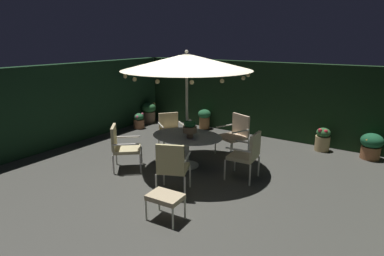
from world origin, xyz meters
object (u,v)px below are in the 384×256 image
(patio_dining_table, at_px, (187,140))
(centerpiece_planter, at_px, (190,127))
(patio_chair_southeast, at_px, (236,132))
(potted_plant_right_near, at_px, (323,139))
(potted_plant_back_left, at_px, (139,121))
(potted_plant_left_near, at_px, (149,112))
(patio_chair_south, at_px, (170,128))
(potted_plant_right_far, at_px, (204,118))
(patio_chair_north, at_px, (122,145))
(patio_chair_northeast, at_px, (172,165))
(ottoman_footrest, at_px, (165,198))
(potted_plant_left_far, at_px, (371,145))
(patio_umbrella, at_px, (187,62))
(patio_chair_east, at_px, (247,153))

(patio_dining_table, distance_m, centerpiece_planter, 0.40)
(patio_chair_southeast, bearing_deg, potted_plant_right_near, 40.28)
(potted_plant_back_left, height_order, potted_plant_left_near, potted_plant_left_near)
(patio_chair_south, height_order, potted_plant_right_far, patio_chair_south)
(potted_plant_right_near, bearing_deg, patio_chair_north, -132.26)
(patio_chair_northeast, relative_size, ottoman_footrest, 1.82)
(patio_chair_north, height_order, potted_plant_right_far, patio_chair_north)
(potted_plant_back_left, bearing_deg, patio_chair_south, -24.59)
(potted_plant_left_far, bearing_deg, potted_plant_right_far, 179.11)
(ottoman_footrest, bearing_deg, potted_plant_right_near, 74.81)
(patio_chair_north, bearing_deg, potted_plant_right_far, 93.85)
(centerpiece_planter, xyz_separation_m, patio_chair_south, (-1.30, 0.98, -0.45))
(centerpiece_planter, bearing_deg, potted_plant_back_left, 150.12)
(patio_umbrella, bearing_deg, patio_chair_north, -139.47)
(potted_plant_left_far, bearing_deg, patio_chair_southeast, -151.83)
(potted_plant_left_near, xyz_separation_m, potted_plant_right_far, (2.04, 0.39, -0.03))
(ottoman_footrest, xyz_separation_m, potted_plant_right_near, (1.33, 4.90, -0.06))
(patio_chair_northeast, bearing_deg, patio_umbrella, 113.74)
(patio_chair_north, relative_size, patio_chair_northeast, 0.97)
(centerpiece_planter, bearing_deg, ottoman_footrest, -66.48)
(potted_plant_back_left, bearing_deg, centerpiece_planter, -29.88)
(potted_plant_right_far, bearing_deg, potted_plant_left_far, -0.89)
(patio_dining_table, height_order, centerpiece_planter, centerpiece_planter)
(centerpiece_planter, height_order, potted_plant_back_left, centerpiece_planter)
(patio_chair_northeast, distance_m, patio_chair_east, 1.65)
(ottoman_footrest, relative_size, potted_plant_left_far, 0.90)
(patio_dining_table, height_order, patio_chair_east, patio_chair_east)
(ottoman_footrest, relative_size, potted_plant_right_near, 0.92)
(ottoman_footrest, bearing_deg, potted_plant_right_far, 115.23)
(patio_chair_south, relative_size, potted_plant_right_far, 1.44)
(patio_umbrella, distance_m, patio_chair_south, 2.33)
(potted_plant_back_left, bearing_deg, ottoman_footrest, -42.77)
(patio_chair_north, height_order, potted_plant_right_near, patio_chair_north)
(patio_chair_south, bearing_deg, patio_chair_east, -16.62)
(potted_plant_right_near, relative_size, potted_plant_left_far, 0.98)
(patio_chair_northeast, xyz_separation_m, potted_plant_left_far, (2.87, 4.19, -0.26))
(centerpiece_planter, height_order, ottoman_footrest, centerpiece_planter)
(patio_dining_table, distance_m, potted_plant_right_near, 3.68)
(potted_plant_right_near, bearing_deg, patio_chair_northeast, -112.89)
(patio_chair_southeast, height_order, potted_plant_right_far, patio_chair_southeast)
(patio_umbrella, xyz_separation_m, ottoman_footrest, (1.00, -2.06, -1.97))
(patio_umbrella, bearing_deg, patio_chair_southeast, 67.33)
(patio_chair_northeast, bearing_deg, patio_chair_east, 58.79)
(ottoman_footrest, xyz_separation_m, potted_plant_back_left, (-4.16, 3.85, -0.13))
(patio_chair_northeast, bearing_deg, potted_plant_back_left, 140.28)
(potted_plant_right_near, bearing_deg, potted_plant_right_far, 178.19)
(patio_chair_southeast, relative_size, potted_plant_left_near, 1.45)
(patio_chair_northeast, xyz_separation_m, patio_chair_east, (0.86, 1.41, -0.02))
(potted_plant_left_near, bearing_deg, patio_chair_east, -27.04)
(potted_plant_back_left, distance_m, potted_plant_right_near, 5.59)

